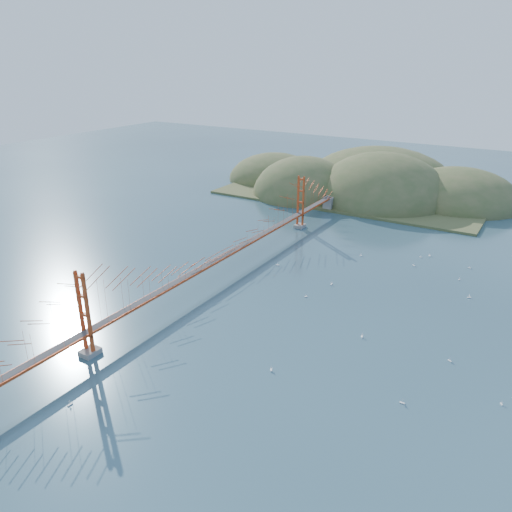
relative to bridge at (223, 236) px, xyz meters
The scene contains 19 objects.
ground 7.01m from the bridge, 90.00° to the right, with size 320.00×320.00×0.00m, color #2B4756.
bridge is the anchor object (origin of this frame).
far_headlands 68.73m from the bridge, 88.14° to the left, with size 84.00×58.00×25.00m.
sailboat_0 20.20m from the bridge, 17.13° to the left, with size 0.55×0.64×0.74m.
sailboat_14 17.93m from the bridge, ahead, with size 0.62×0.62×0.67m.
sailboat_8 41.39m from the bridge, 17.74° to the left, with size 0.68×0.68×0.73m.
sailboat_10 39.42m from the bridge, 81.11° to the right, with size 0.50×0.62×0.72m.
sailboat_7 38.60m from the bridge, 42.84° to the left, with size 0.49×0.41×0.56m.
sailboat_4 41.36m from the bridge, 27.44° to the left, with size 0.48×0.51×0.57m.
sailboat_1 30.34m from the bridge, 15.34° to the right, with size 0.65×0.65×0.72m.
sailboat_17 45.05m from the bridge, 34.32° to the left, with size 0.58×0.53×0.65m.
sailboat_15 40.61m from the bridge, 43.26° to the left, with size 0.69×0.69×0.73m.
sailboat_2 42.36m from the bridge, 26.97° to the right, with size 0.58×0.47×0.69m.
sailboat_12 28.08m from the bridge, 49.16° to the left, with size 0.59×0.58×0.66m.
sailboat_3 12.41m from the bridge, 51.85° to the left, with size 0.60×0.50×0.69m.
sailboat_6 31.03m from the bridge, 44.14° to the right, with size 0.68×0.68×0.72m.
sailboat_16 35.51m from the bridge, 37.04° to the left, with size 0.65×0.65×0.72m.
sailboat_5 49.05m from the bridge, 16.01° to the right, with size 0.51×0.51×0.56m.
sailboat_11 41.30m from the bridge, 10.83° to the right, with size 0.58×0.58×0.63m.
Camera 1 is at (46.91, -65.79, 35.85)m, focal length 35.00 mm.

